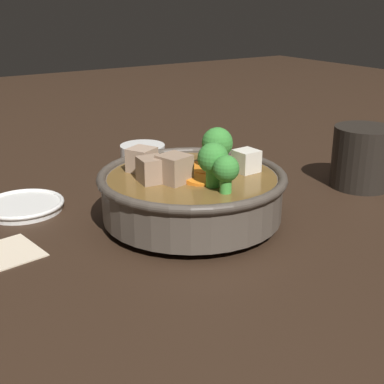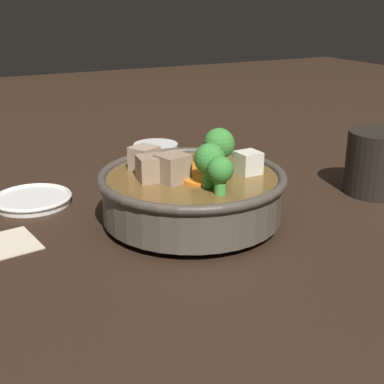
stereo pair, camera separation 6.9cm
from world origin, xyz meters
name	(u,v)px [view 1 (the left image)]	position (x,y,z in m)	size (l,w,h in m)	color
ground_plane	(192,222)	(0.00, 0.00, 0.00)	(3.00, 3.00, 0.00)	black
stirfry_bowl	(192,190)	(0.00, 0.00, 0.05)	(0.24, 0.24, 0.12)	#51473D
side_saucer	(23,206)	(-0.18, 0.16, 0.01)	(0.11, 0.11, 0.01)	white
tea_cup	(143,160)	(0.04, 0.21, 0.03)	(0.07, 0.07, 0.05)	white
dark_mug	(363,157)	(0.30, -0.02, 0.05)	(0.12, 0.09, 0.09)	black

